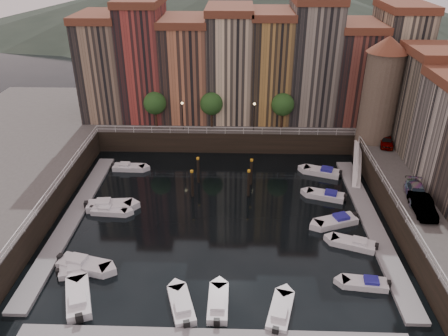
{
  "coord_description": "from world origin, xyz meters",
  "views": [
    {
      "loc": [
        1.61,
        -40.11,
        27.24
      ],
      "look_at": [
        0.22,
        4.0,
        3.91
      ],
      "focal_mm": 35.0,
      "sensor_mm": 36.0,
      "label": 1
    }
  ],
  "objects_px": {
    "boat_left_2": "(109,211)",
    "car_b": "(423,206)",
    "gangway": "(357,162)",
    "car_c": "(416,193)",
    "mooring_pilings": "(223,178)",
    "car_a": "(386,141)",
    "corner_tower": "(381,89)",
    "boat_left_1": "(83,264)",
    "boat_left_0": "(80,270)"
  },
  "relations": [
    {
      "from": "boat_left_2",
      "to": "car_a",
      "type": "height_order",
      "value": "car_a"
    },
    {
      "from": "corner_tower",
      "to": "car_b",
      "type": "bearing_deg",
      "value": -89.82
    },
    {
      "from": "gangway",
      "to": "car_b",
      "type": "relative_size",
      "value": 1.74
    },
    {
      "from": "corner_tower",
      "to": "car_c",
      "type": "xyz_separation_m",
      "value": [
        0.42,
        -15.12,
        -6.5
      ]
    },
    {
      "from": "mooring_pilings",
      "to": "car_c",
      "type": "bearing_deg",
      "value": -17.46
    },
    {
      "from": "car_c",
      "to": "gangway",
      "type": "bearing_deg",
      "value": 116.51
    },
    {
      "from": "boat_left_2",
      "to": "car_c",
      "type": "height_order",
      "value": "car_c"
    },
    {
      "from": "boat_left_0",
      "to": "boat_left_1",
      "type": "distance_m",
      "value": 0.74
    },
    {
      "from": "mooring_pilings",
      "to": "car_a",
      "type": "relative_size",
      "value": 1.85
    },
    {
      "from": "corner_tower",
      "to": "gangway",
      "type": "relative_size",
      "value": 1.66
    },
    {
      "from": "car_a",
      "to": "boat_left_2",
      "type": "bearing_deg",
      "value": -148.6
    },
    {
      "from": "mooring_pilings",
      "to": "boat_left_0",
      "type": "relative_size",
      "value": 1.75
    },
    {
      "from": "gangway",
      "to": "car_b",
      "type": "distance_m",
      "value": 13.72
    },
    {
      "from": "mooring_pilings",
      "to": "boat_left_2",
      "type": "xyz_separation_m",
      "value": [
        -12.49,
        -5.61,
        -1.32
      ]
    },
    {
      "from": "boat_left_0",
      "to": "boat_left_1",
      "type": "relative_size",
      "value": 0.79
    },
    {
      "from": "boat_left_2",
      "to": "car_a",
      "type": "xyz_separation_m",
      "value": [
        33.67,
        12.33,
        3.35
      ]
    },
    {
      "from": "mooring_pilings",
      "to": "car_a",
      "type": "bearing_deg",
      "value": 17.61
    },
    {
      "from": "car_b",
      "to": "boat_left_2",
      "type": "bearing_deg",
      "value": 176.44
    },
    {
      "from": "mooring_pilings",
      "to": "car_c",
      "type": "height_order",
      "value": "car_c"
    },
    {
      "from": "car_b",
      "to": "car_c",
      "type": "bearing_deg",
      "value": 84.66
    },
    {
      "from": "corner_tower",
      "to": "boat_left_0",
      "type": "xyz_separation_m",
      "value": [
        -32.55,
        -24.17,
        -9.88
      ]
    },
    {
      "from": "corner_tower",
      "to": "car_c",
      "type": "height_order",
      "value": "corner_tower"
    },
    {
      "from": "boat_left_1",
      "to": "boat_left_0",
      "type": "bearing_deg",
      "value": -81.76
    },
    {
      "from": "corner_tower",
      "to": "car_a",
      "type": "xyz_separation_m",
      "value": [
        1.17,
        -1.97,
        -6.51
      ]
    },
    {
      "from": "mooring_pilings",
      "to": "corner_tower",
      "type": "bearing_deg",
      "value": 23.47
    },
    {
      "from": "corner_tower",
      "to": "car_c",
      "type": "distance_m",
      "value": 16.46
    },
    {
      "from": "boat_left_1",
      "to": "car_a",
      "type": "xyz_separation_m",
      "value": [
        33.64,
        21.47,
        3.28
      ]
    },
    {
      "from": "gangway",
      "to": "corner_tower",
      "type": "bearing_deg",
      "value": 57.2
    },
    {
      "from": "boat_left_0",
      "to": "car_b",
      "type": "distance_m",
      "value": 33.41
    },
    {
      "from": "gangway",
      "to": "car_c",
      "type": "bearing_deg",
      "value": -72.62
    },
    {
      "from": "gangway",
      "to": "boat_left_1",
      "type": "distance_m",
      "value": 35.15
    },
    {
      "from": "boat_left_0",
      "to": "car_a",
      "type": "height_order",
      "value": "car_a"
    },
    {
      "from": "gangway",
      "to": "mooring_pilings",
      "type": "relative_size",
      "value": 1.13
    },
    {
      "from": "boat_left_1",
      "to": "car_a",
      "type": "bearing_deg",
      "value": 46.9
    },
    {
      "from": "boat_left_1",
      "to": "car_b",
      "type": "height_order",
      "value": "car_b"
    },
    {
      "from": "boat_left_2",
      "to": "corner_tower",
      "type": "bearing_deg",
      "value": 27.88
    },
    {
      "from": "boat_left_0",
      "to": "boat_left_2",
      "type": "xyz_separation_m",
      "value": [
        0.05,
        9.87,
        0.01
      ]
    },
    {
      "from": "car_a",
      "to": "car_b",
      "type": "distance_m",
      "value": 15.84
    },
    {
      "from": "boat_left_1",
      "to": "car_c",
      "type": "height_order",
      "value": "car_c"
    },
    {
      "from": "car_a",
      "to": "boat_left_0",
      "type": "bearing_deg",
      "value": -135.35
    },
    {
      "from": "mooring_pilings",
      "to": "car_a",
      "type": "xyz_separation_m",
      "value": [
        21.18,
        6.72,
        2.03
      ]
    },
    {
      "from": "boat_left_2",
      "to": "car_b",
      "type": "distance_m",
      "value": 32.92
    },
    {
      "from": "car_c",
      "to": "mooring_pilings",
      "type": "bearing_deg",
      "value": 171.68
    },
    {
      "from": "car_c",
      "to": "boat_left_2",
      "type": "bearing_deg",
      "value": -172.29
    },
    {
      "from": "gangway",
      "to": "car_c",
      "type": "relative_size",
      "value": 1.73
    },
    {
      "from": "boat_left_2",
      "to": "car_b",
      "type": "bearing_deg",
      "value": -1.94
    },
    {
      "from": "gangway",
      "to": "mooring_pilings",
      "type": "height_order",
      "value": "gangway"
    },
    {
      "from": "boat_left_2",
      "to": "car_a",
      "type": "distance_m",
      "value": 36.01
    },
    {
      "from": "car_a",
      "to": "car_b",
      "type": "bearing_deg",
      "value": -82.73
    },
    {
      "from": "gangway",
      "to": "car_a",
      "type": "distance_m",
      "value": 5.11
    }
  ]
}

